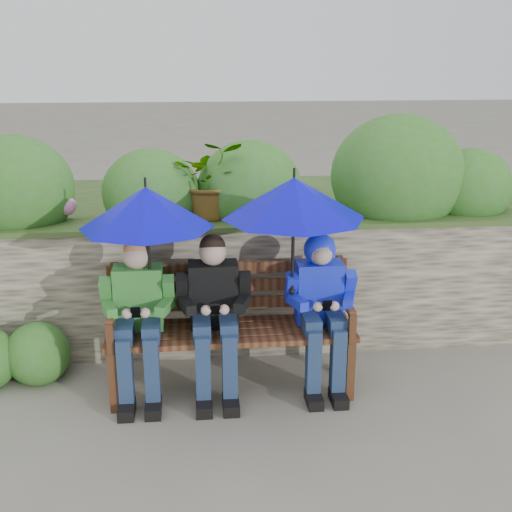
{
  "coord_description": "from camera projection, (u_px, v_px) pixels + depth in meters",
  "views": [
    {
      "loc": [
        -0.41,
        -3.92,
        2.21
      ],
      "look_at": [
        0.0,
        0.1,
        0.95
      ],
      "focal_mm": 45.0,
      "sensor_mm": 36.0,
      "label": 1
    }
  ],
  "objects": [
    {
      "name": "boy_right",
      "position": [
        321.0,
        299.0,
        4.33
      ],
      "size": [
        0.47,
        0.57,
        1.08
      ],
      "color": "#0914D1",
      "rests_on": "ground"
    },
    {
      "name": "umbrella_right",
      "position": [
        294.0,
        198.0,
        4.09
      ],
      "size": [
        0.93,
        0.93,
        0.85
      ],
      "color": "#0403CA",
      "rests_on": "ground"
    },
    {
      "name": "boy_left",
      "position": [
        138.0,
        312.0,
        4.21
      ],
      "size": [
        0.48,
        0.56,
        1.08
      ],
      "color": "#256A1F",
      "rests_on": "ground"
    },
    {
      "name": "umbrella_left",
      "position": [
        146.0,
        207.0,
        4.05
      ],
      "size": [
        0.87,
        0.87,
        0.82
      ],
      "color": "#0403CA",
      "rests_on": "ground"
    },
    {
      "name": "park_bench",
      "position": [
        231.0,
        319.0,
        4.37
      ],
      "size": [
        1.66,
        0.49,
        0.88
      ],
      "color": "#452615",
      "rests_on": "ground"
    },
    {
      "name": "garden_backdrop",
      "position": [
        225.0,
        242.0,
        5.74
      ],
      "size": [
        8.0,
        2.88,
        1.84
      ],
      "color": "#4D483D",
      "rests_on": "ground"
    },
    {
      "name": "boy_middle",
      "position": [
        214.0,
        308.0,
        4.25
      ],
      "size": [
        0.49,
        0.57,
        1.1
      ],
      "color": "black",
      "rests_on": "ground"
    },
    {
      "name": "ground",
      "position": [
        257.0,
        392.0,
        4.42
      ],
      "size": [
        60.0,
        60.0,
        0.0
      ],
      "primitive_type": "plane",
      "color": "gray",
      "rests_on": "ground"
    }
  ]
}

